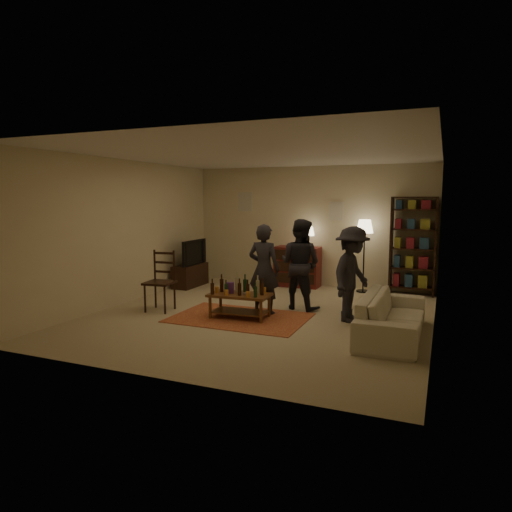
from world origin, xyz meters
The scene contains 13 objects.
floor centered at (0.00, 0.00, 0.00)m, with size 6.00×6.00×0.00m, color #C6B793.
room_shell centered at (-0.65, 2.98, 1.81)m, with size 6.00×6.00×6.00m.
rug centered at (-0.25, -0.31, 0.01)m, with size 2.20×1.50×0.01m, color maroon.
coffee_table centered at (-0.25, -0.31, 0.38)m, with size 1.03×0.60×0.75m.
dining_chair centered at (-1.77, -0.33, 0.57)m, with size 0.52×0.52×1.08m.
tv_stand centered at (-2.44, 1.80, 0.38)m, with size 0.40×1.00×1.06m.
dresser centered at (-0.19, 2.71, 0.48)m, with size 1.00×0.50×1.36m.
bookshelf centered at (2.25, 2.78, 1.03)m, with size 0.90×0.34×2.02m.
floor_lamp centered at (1.28, 2.65, 1.30)m, with size 0.36×0.36×1.54m.
sofa centered at (2.20, -0.40, 0.30)m, with size 2.08×0.81×0.61m, color beige.
person_left centered at (0.01, 0.13, 0.77)m, with size 0.56×0.37×1.55m, color #26242C.
person_right centered at (0.47, 0.72, 0.81)m, with size 0.79×0.61×1.62m, color #24232A.
person_by_sofa centered at (1.50, 0.20, 0.77)m, with size 0.99×0.57×1.54m, color #24242B.
Camera 1 is at (2.84, -7.04, 1.97)m, focal length 32.00 mm.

